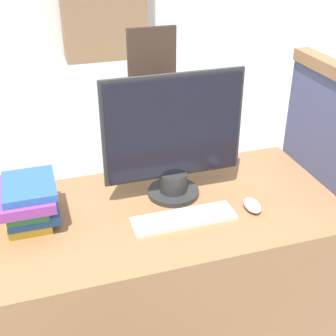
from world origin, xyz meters
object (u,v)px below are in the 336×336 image
at_px(far_chair, 156,77).
at_px(book_stack, 28,202).
at_px(monitor, 174,139).
at_px(mouse, 252,205).
at_px(keyboard, 184,219).

bearing_deg(far_chair, book_stack, -101.82).
distance_m(monitor, mouse, 0.39).
height_order(mouse, book_stack, book_stack).
xyz_separation_m(mouse, book_stack, (-0.81, 0.17, 0.07)).
distance_m(monitor, far_chair, 2.41).
xyz_separation_m(monitor, far_chair, (0.58, 2.28, -0.53)).
bearing_deg(mouse, book_stack, 168.42).
bearing_deg(monitor, book_stack, -176.65).
bearing_deg(book_stack, far_chair, 63.73).
bearing_deg(keyboard, book_stack, 164.08).
distance_m(keyboard, far_chair, 2.55).
height_order(monitor, far_chair, monitor).
bearing_deg(book_stack, mouse, -11.58).
relative_size(keyboard, book_stack, 1.44).
height_order(keyboard, mouse, mouse).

